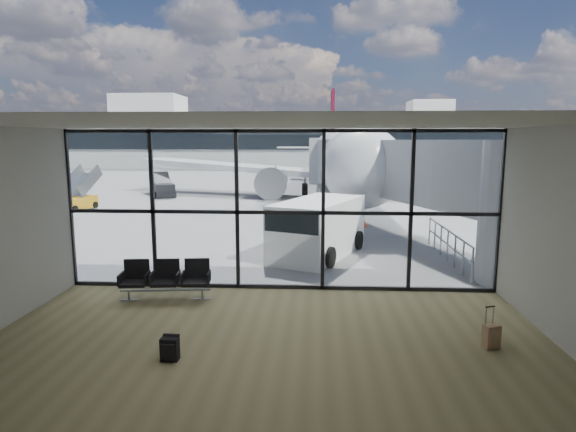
# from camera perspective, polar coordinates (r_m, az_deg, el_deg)

# --- Properties ---
(ground) EXTENTS (220.00, 220.00, 0.00)m
(ground) POSITION_cam_1_polar(r_m,az_deg,el_deg) (53.36, 2.26, 4.51)
(ground) COLOR slate
(ground) RESTS_ON ground
(lounge_shell) EXTENTS (12.02, 8.01, 4.51)m
(lounge_shell) POSITION_cam_1_polar(r_m,az_deg,el_deg) (8.58, -3.36, -1.39)
(lounge_shell) COLOR #6B6644
(lounge_shell) RESTS_ON ground
(glass_curtain_wall) EXTENTS (12.10, 0.12, 4.50)m
(glass_curtain_wall) POSITION_cam_1_polar(r_m,az_deg,el_deg) (13.37, -0.96, 0.63)
(glass_curtain_wall) COLOR white
(glass_curtain_wall) RESTS_ON ground
(jet_bridge) EXTENTS (8.00, 16.50, 4.33)m
(jet_bridge) POSITION_cam_1_polar(r_m,az_deg,el_deg) (20.68, 14.27, 4.76)
(jet_bridge) COLOR #A3A6A8
(jet_bridge) RESTS_ON ground
(apron_railing) EXTENTS (0.06, 5.46, 1.11)m
(apron_railing) POSITION_cam_1_polar(r_m,az_deg,el_deg) (17.66, 18.41, -2.81)
(apron_railing) COLOR gray
(apron_railing) RESTS_ON ground
(far_terminal) EXTENTS (80.00, 12.20, 11.00)m
(far_terminal) POSITION_cam_1_polar(r_m,az_deg,el_deg) (75.17, 2.16, 9.03)
(far_terminal) COLOR silver
(far_terminal) RESTS_ON ground
(tree_0) EXTENTS (4.95, 4.95, 7.12)m
(tree_0) POSITION_cam_1_polar(r_m,az_deg,el_deg) (96.81, -25.33, 8.43)
(tree_0) COLOR #382619
(tree_0) RESTS_ON ground
(tree_1) EXTENTS (5.61, 5.61, 8.07)m
(tree_1) POSITION_cam_1_polar(r_m,az_deg,el_deg) (94.11, -22.10, 9.02)
(tree_1) COLOR #382619
(tree_1) RESTS_ON ground
(tree_2) EXTENTS (6.27, 6.27, 9.03)m
(tree_2) POSITION_cam_1_polar(r_m,az_deg,el_deg) (91.73, -18.69, 9.61)
(tree_2) COLOR #382619
(tree_2) RESTS_ON ground
(tree_3) EXTENTS (4.95, 4.95, 7.12)m
(tree_3) POSITION_cam_1_polar(r_m,az_deg,el_deg) (89.67, -15.05, 9.00)
(tree_3) COLOR #382619
(tree_3) RESTS_ON ground
(tree_4) EXTENTS (5.61, 5.61, 8.07)m
(tree_4) POSITION_cam_1_polar(r_m,az_deg,el_deg) (87.98, -11.30, 9.55)
(tree_4) COLOR #382619
(tree_4) RESTS_ON ground
(tree_5) EXTENTS (6.27, 6.27, 9.03)m
(tree_5) POSITION_cam_1_polar(r_m,az_deg,el_deg) (86.69, -7.41, 10.07)
(tree_5) COLOR #382619
(tree_5) RESTS_ON ground
(seating_row) EXTENTS (2.35, 0.89, 1.04)m
(seating_row) POSITION_cam_1_polar(r_m,az_deg,el_deg) (13.30, -14.24, -7.06)
(seating_row) COLOR gray
(seating_row) RESTS_ON ground
(backpack) EXTENTS (0.34, 0.32, 0.50)m
(backpack) POSITION_cam_1_polar(r_m,az_deg,el_deg) (9.81, -13.85, -15.05)
(backpack) COLOR black
(backpack) RESTS_ON ground
(suitcase) EXTENTS (0.37, 0.31, 0.87)m
(suitcase) POSITION_cam_1_polar(r_m,az_deg,el_deg) (10.84, 22.99, -13.01)
(suitcase) COLOR #87684B
(suitcase) RESTS_ON ground
(airliner) EXTENTS (31.95, 36.95, 9.52)m
(airliner) POSITION_cam_1_polar(r_m,az_deg,el_deg) (37.75, 6.29, 7.01)
(airliner) COLOR silver
(airliner) RESTS_ON ground
(service_van) EXTENTS (3.68, 5.10, 2.04)m
(service_van) POSITION_cam_1_polar(r_m,az_deg,el_deg) (17.52, 3.46, -1.36)
(service_van) COLOR white
(service_van) RESTS_ON ground
(belt_loader) EXTENTS (2.62, 3.93, 1.73)m
(belt_loader) POSITION_cam_1_polar(r_m,az_deg,el_deg) (37.14, -14.50, 3.15)
(belt_loader) COLOR black
(belt_loader) RESTS_ON ground
(mobile_stairs) EXTENTS (2.06, 3.24, 2.12)m
(mobile_stairs) POSITION_cam_1_polar(r_m,az_deg,el_deg) (31.96, -23.87, 1.63)
(mobile_stairs) COLOR orange
(mobile_stairs) RESTS_ON ground
(traffic_cone_a) EXTENTS (0.42, 0.42, 0.59)m
(traffic_cone_a) POSITION_cam_1_polar(r_m,az_deg,el_deg) (25.99, 5.74, 0.32)
(traffic_cone_a) COLOR orange
(traffic_cone_a) RESTS_ON ground
(traffic_cone_c) EXTENTS (0.41, 0.41, 0.59)m
(traffic_cone_c) POSITION_cam_1_polar(r_m,az_deg,el_deg) (23.69, 8.87, -0.60)
(traffic_cone_c) COLOR #FF460D
(traffic_cone_c) RESTS_ON ground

